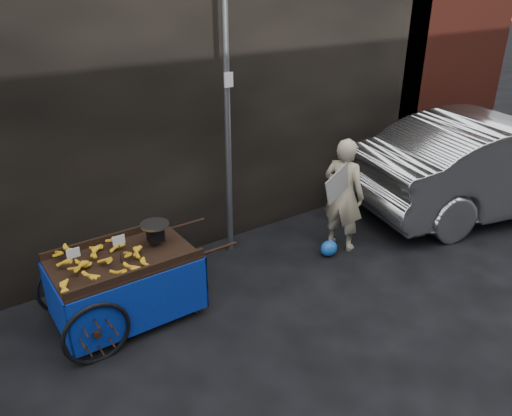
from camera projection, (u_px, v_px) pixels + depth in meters
ground at (267, 299)px, 6.05m from camera, size 80.00×80.00×0.00m
building_wall at (184, 57)px, 7.12m from camera, size 13.50×2.00×5.00m
street_pole at (227, 111)px, 6.31m from camera, size 0.12×0.10×4.00m
banana_cart at (119, 265)px, 5.43m from camera, size 2.09×1.06×1.14m
vendor at (343, 195)px, 6.89m from camera, size 0.85×0.69×1.62m
plastic_bag at (329, 248)px, 6.94m from camera, size 0.25×0.20×0.23m
parked_car at (498, 163)px, 8.11m from camera, size 5.08×2.78×1.59m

